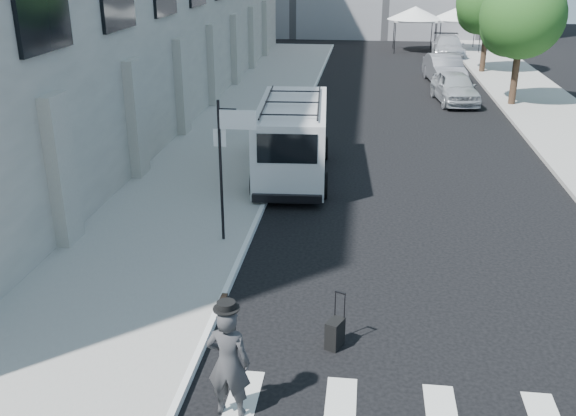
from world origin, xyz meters
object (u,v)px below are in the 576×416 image
(parked_car_a, at_px, (455,87))
(parked_car_c, at_px, (448,47))
(cargo_van, at_px, (293,138))
(briefcase, at_px, (223,306))
(businessman, at_px, (228,363))
(suitcase, at_px, (335,333))
(parked_car_b, at_px, (444,69))

(parked_car_a, relative_size, parked_car_c, 0.87)
(cargo_van, bearing_deg, briefcase, -96.12)
(parked_car_a, distance_m, parked_car_c, 14.89)
(businessman, xyz_separation_m, briefcase, (-0.77, 2.95, -0.78))
(parked_car_c, bearing_deg, cargo_van, -105.20)
(cargo_van, xyz_separation_m, parked_car_a, (6.51, 11.78, -0.50))
(businessman, distance_m, suitcase, 2.64)
(businessman, bearing_deg, parked_car_a, -100.05)
(suitcase, bearing_deg, briefcase, -177.73)
(suitcase, bearing_deg, cargo_van, 124.84)
(cargo_van, distance_m, parked_car_c, 27.72)
(suitcase, height_order, parked_car_b, parked_car_b)
(briefcase, relative_size, suitcase, 0.41)
(parked_car_a, bearing_deg, suitcase, -108.65)
(cargo_van, bearing_deg, parked_car_c, 70.13)
(suitcase, bearing_deg, parked_car_a, 101.67)
(briefcase, xyz_separation_m, parked_car_a, (6.90, 20.64, 0.57))
(parked_car_b, bearing_deg, briefcase, -110.95)
(parked_car_a, bearing_deg, cargo_van, -125.57)
(cargo_van, relative_size, parked_car_a, 1.49)
(suitcase, height_order, parked_car_c, parked_car_c)
(cargo_van, distance_m, parked_car_b, 17.99)
(businessman, xyz_separation_m, cargo_van, (-0.39, 11.81, 0.29))
(businessman, relative_size, parked_car_c, 0.38)
(parked_car_a, bearing_deg, parked_car_b, 83.38)
(suitcase, xyz_separation_m, parked_car_c, (5.83, 36.38, 0.45))
(parked_car_b, relative_size, parked_car_c, 0.94)
(parked_car_b, bearing_deg, suitcase, -105.70)
(cargo_van, xyz_separation_m, parked_car_c, (7.76, 26.61, -0.51))
(briefcase, height_order, parked_car_a, parked_car_a)
(businessman, bearing_deg, briefcase, -70.85)
(businessman, distance_m, parked_car_a, 24.37)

